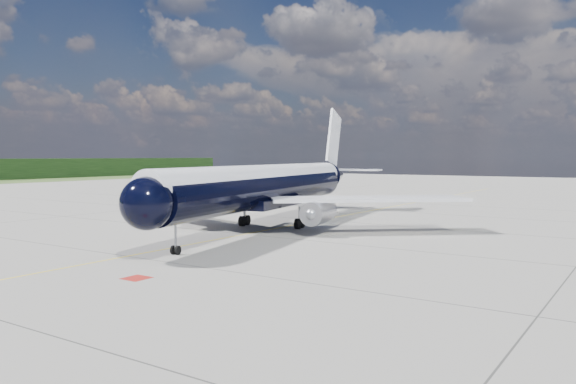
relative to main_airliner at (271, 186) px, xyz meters
The scene contains 4 objects.
ground 14.76m from the main_airliner, 85.70° to the left, with size 320.00×320.00×0.00m, color gray.
taxiway_centerline 10.15m from the main_airliner, 83.33° to the left, with size 0.16×160.00×0.01m, color yellow.
red_marking 27.56m from the main_airliner, 73.21° to the right, with size 1.60×1.60×0.01m, color maroon.
main_airliner is the anchor object (origin of this frame).
Camera 1 is at (34.84, -34.35, 7.89)m, focal length 35.00 mm.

